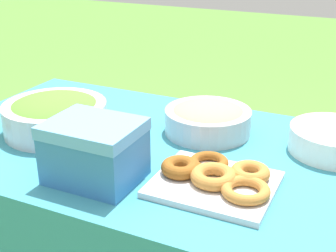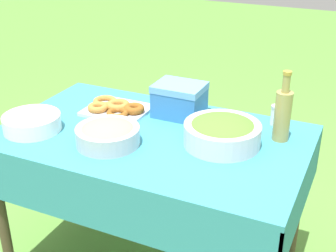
{
  "view_description": "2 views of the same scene",
  "coord_description": "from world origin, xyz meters",
  "px_view_note": "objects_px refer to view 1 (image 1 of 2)",
  "views": [
    {
      "loc": [
        0.59,
        -1.11,
        1.37
      ],
      "look_at": [
        0.03,
        0.06,
        0.82
      ],
      "focal_mm": 50.0,
      "sensor_mm": 36.0,
      "label": 1
    },
    {
      "loc": [
        -0.83,
        1.63,
        1.69
      ],
      "look_at": [
        -0.07,
        -0.03,
        0.82
      ],
      "focal_mm": 50.0,
      "sensor_mm": 36.0,
      "label": 2
    }
  ],
  "objects_px": {
    "salad_bowl": "(55,114)",
    "cooler_box": "(95,151)",
    "pasta_bowl": "(208,118)",
    "donut_platter": "(217,178)",
    "plate_stack": "(334,140)"
  },
  "relations": [
    {
      "from": "salad_bowl",
      "to": "donut_platter",
      "type": "relative_size",
      "value": 1.03
    },
    {
      "from": "salad_bowl",
      "to": "plate_stack",
      "type": "height_order",
      "value": "salad_bowl"
    },
    {
      "from": "donut_platter",
      "to": "salad_bowl",
      "type": "bearing_deg",
      "value": 169.74
    },
    {
      "from": "donut_platter",
      "to": "plate_stack",
      "type": "xyz_separation_m",
      "value": [
        0.24,
        0.33,
        0.01
      ]
    },
    {
      "from": "pasta_bowl",
      "to": "cooler_box",
      "type": "height_order",
      "value": "cooler_box"
    },
    {
      "from": "salad_bowl",
      "to": "cooler_box",
      "type": "xyz_separation_m",
      "value": [
        0.28,
        -0.2,
        0.02
      ]
    },
    {
      "from": "cooler_box",
      "to": "plate_stack",
      "type": "bearing_deg",
      "value": 38.78
    },
    {
      "from": "salad_bowl",
      "to": "donut_platter",
      "type": "xyz_separation_m",
      "value": [
        0.57,
        -0.1,
        -0.04
      ]
    },
    {
      "from": "pasta_bowl",
      "to": "plate_stack",
      "type": "relative_size",
      "value": 1.06
    },
    {
      "from": "pasta_bowl",
      "to": "donut_platter",
      "type": "height_order",
      "value": "pasta_bowl"
    },
    {
      "from": "salad_bowl",
      "to": "pasta_bowl",
      "type": "relative_size",
      "value": 1.2
    },
    {
      "from": "salad_bowl",
      "to": "plate_stack",
      "type": "bearing_deg",
      "value": 15.42
    },
    {
      "from": "salad_bowl",
      "to": "cooler_box",
      "type": "bearing_deg",
      "value": -35.49
    },
    {
      "from": "salad_bowl",
      "to": "cooler_box",
      "type": "distance_m",
      "value": 0.35
    },
    {
      "from": "plate_stack",
      "to": "pasta_bowl",
      "type": "bearing_deg",
      "value": -175.91
    }
  ]
}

